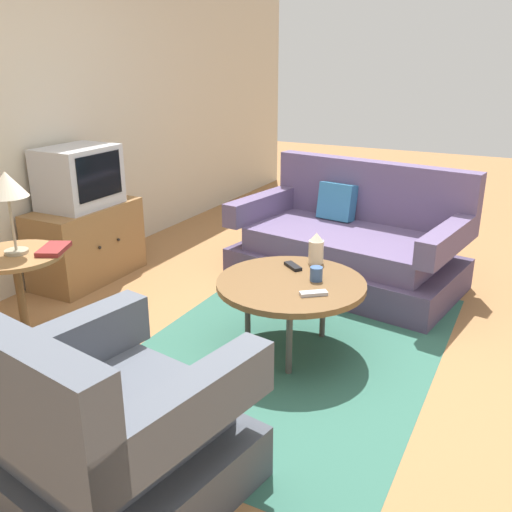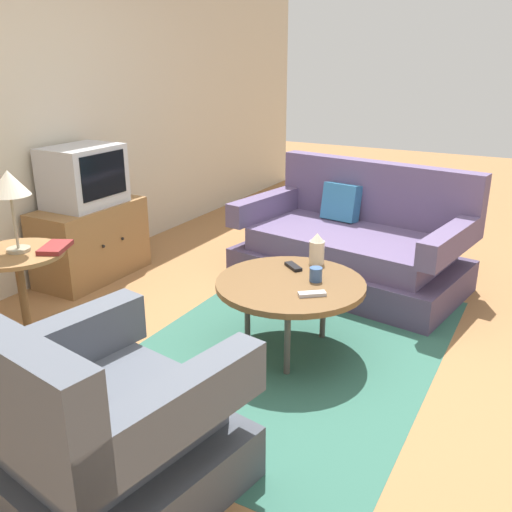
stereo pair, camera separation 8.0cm
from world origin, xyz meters
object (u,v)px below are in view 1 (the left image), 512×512
Objects in this scene: armchair at (109,436)px; mug at (317,274)px; side_table at (18,280)px; television at (79,177)px; tv_stand at (87,243)px; book at (54,249)px; coffee_table at (291,286)px; vase at (316,249)px; tv_remote_dark at (293,266)px; tv_remote_silver at (314,293)px; table_lamp at (7,188)px; couch at (349,246)px.

armchair reaches higher than mug.
side_table is 1.19m from television.
side_table is 5.08× the size of mug.
tv_stand is 1.12m from book.
side_table is 2.20× the size of book.
vase reaches higher than coffee_table.
book is at bearing -144.81° from television.
armchair is at bearing 170.40° from mug.
tv_remote_silver is (-0.34, -0.27, 0.00)m from tv_remote_dark.
television is at bearing 24.27° from table_lamp.
side_table reaches higher than mug.
table_lamp is 3.28× the size of tv_remote_dark.
table_lamp is 2.39× the size of vase.
couch is 9.03× the size of vase.
vase is (0.02, -1.92, 0.25)m from tv_stand.
book is at bearing -145.19° from tv_stand.
tv_remote_dark is (1.65, -0.05, 0.16)m from armchair.
television is 4.80× the size of mug.
mug is (-0.25, -2.03, 0.19)m from tv_stand.
couch is 0.92m from vase.
table_lamp is at bearing -155.73° from television.
coffee_table is at bearing -99.85° from tv_stand.
vase is at bearing -89.36° from tv_stand.
mug is at bearing 6.34° from tv_remote_dark.
vase is 1.59m from book.
tv_remote_dark is at bearing 58.30° from mug.
armchair is 1.69× the size of side_table.
table_lamp is at bearing 125.01° from vase.
book is at bearing 157.97° from tv_remote_silver.
table_lamp reaches higher than tv_stand.
book is at bearing 114.31° from mug.
couch is 2.07m from tv_stand.
television is at bearing 80.19° from coffee_table.
mug is (-0.27, -0.11, -0.06)m from vase.
tv_remote_silver is (1.31, -0.32, 0.16)m from armchair.
side_table is at bearing 115.53° from coffee_table.
couch is 1.18m from mug.
coffee_table is 3.22× the size of book.
tv_remote_silver is at bearing 86.15° from armchair.
couch reaches higher than mug.
book reaches higher than mug.
book is (-0.64, 1.41, 0.13)m from mug.
armchair is at bearing -142.02° from tv_remote_silver.
mug is 0.80× the size of tv_remote_dark.
mug is 0.78× the size of tv_remote_silver.
table_lamp reaches higher than side_table.
vase is at bearing -2.60° from coffee_table.
couch is 12.03× the size of tv_remote_silver.
coffee_table is 1.55× the size of television.
side_table is 1.81m from vase.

